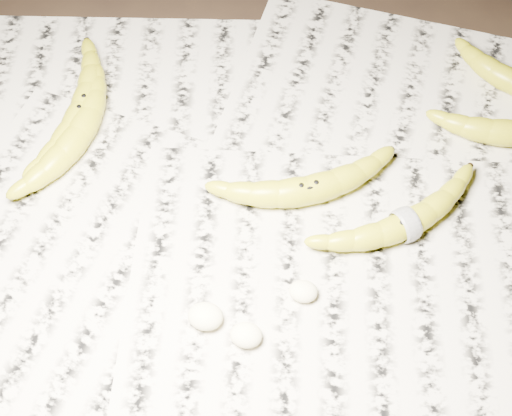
% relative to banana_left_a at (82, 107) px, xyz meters
% --- Properties ---
extents(ground, '(3.00, 3.00, 0.00)m').
position_rel_banana_left_a_xyz_m(ground, '(0.27, -0.13, -0.03)').
color(ground, black).
rests_on(ground, ground).
extents(newspaper_patch, '(0.90, 0.70, 0.01)m').
position_rel_banana_left_a_xyz_m(newspaper_patch, '(0.26, -0.09, -0.02)').
color(newspaper_patch, beige).
rests_on(newspaper_patch, ground).
extents(banana_left_a, '(0.06, 0.20, 0.03)m').
position_rel_banana_left_a_xyz_m(banana_left_a, '(0.00, 0.00, 0.00)').
color(banana_left_a, '#B4AB16').
rests_on(banana_left_a, newspaper_patch).
extents(banana_left_b, '(0.09, 0.19, 0.04)m').
position_rel_banana_left_a_xyz_m(banana_left_b, '(0.01, -0.04, 0.00)').
color(banana_left_b, '#B4AB16').
rests_on(banana_left_b, newspaper_patch).
extents(banana_center, '(0.20, 0.13, 0.04)m').
position_rel_banana_left_a_xyz_m(banana_center, '(0.29, -0.07, 0.00)').
color(banana_center, '#B4AB16').
rests_on(banana_center, newspaper_patch).
extents(banana_taped, '(0.19, 0.16, 0.03)m').
position_rel_banana_left_a_xyz_m(banana_taped, '(0.41, -0.10, -0.00)').
color(banana_taped, '#B4AB16').
rests_on(banana_taped, newspaper_patch).
extents(measuring_tape, '(0.03, 0.04, 0.04)m').
position_rel_banana_left_a_xyz_m(measuring_tape, '(0.41, -0.10, -0.00)').
color(measuring_tape, white).
rests_on(measuring_tape, newspaper_patch).
extents(flesh_chunk_a, '(0.04, 0.03, 0.02)m').
position_rel_banana_left_a_xyz_m(flesh_chunk_a, '(0.21, -0.24, -0.01)').
color(flesh_chunk_a, beige).
rests_on(flesh_chunk_a, newspaper_patch).
extents(flesh_chunk_b, '(0.03, 0.03, 0.02)m').
position_rel_banana_left_a_xyz_m(flesh_chunk_b, '(0.26, -0.26, -0.01)').
color(flesh_chunk_b, beige).
rests_on(flesh_chunk_b, newspaper_patch).
extents(flesh_chunk_c, '(0.03, 0.03, 0.02)m').
position_rel_banana_left_a_xyz_m(flesh_chunk_c, '(0.31, -0.20, -0.01)').
color(flesh_chunk_c, beige).
rests_on(flesh_chunk_c, newspaper_patch).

